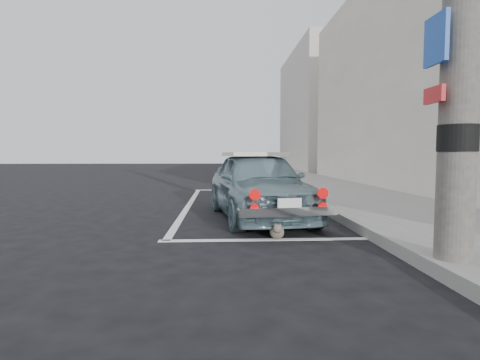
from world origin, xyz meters
name	(u,v)px	position (x,y,z in m)	size (l,w,h in m)	color
ground	(233,233)	(0.00, 0.00, 0.00)	(80.00, 80.00, 0.00)	black
sidewalk	(386,207)	(3.20, 2.00, 0.07)	(2.80, 40.00, 0.15)	slate
shop_building	(476,62)	(6.33, 4.00, 3.49)	(3.50, 18.00, 7.00)	beige
building_far	(317,112)	(6.35, 20.00, 4.00)	(3.50, 10.00, 8.00)	beige
pline_rear	(271,240)	(0.50, -0.50, 0.00)	(3.00, 0.12, 0.01)	silver
pline_front	(242,190)	(0.50, 6.50, 0.00)	(3.00, 0.12, 0.01)	silver
pline_side	(189,205)	(-0.90, 3.00, 0.00)	(0.12, 7.00, 0.01)	silver
retro_coupe	(258,184)	(0.49, 1.24, 0.62)	(1.92, 3.74, 1.22)	slate
cat	(277,231)	(0.59, -0.43, 0.11)	(0.22, 0.45, 0.24)	#665B4D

